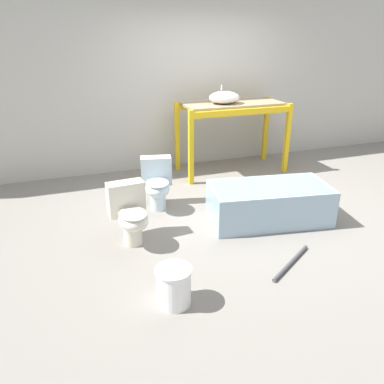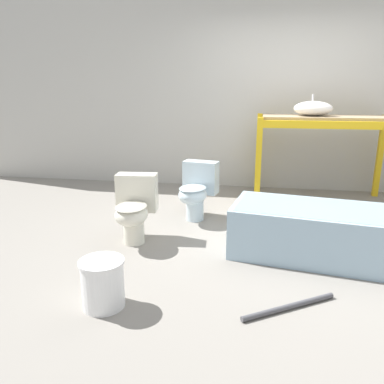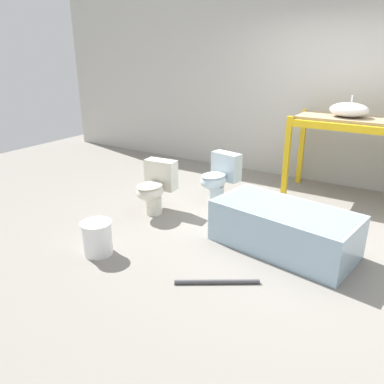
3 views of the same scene
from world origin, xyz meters
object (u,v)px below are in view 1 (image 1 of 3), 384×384
Objects in this scene: toilet_near at (130,213)px; bucket_white at (174,285)px; toilet_far at (157,182)px; bathtub_main at (269,201)px; sink_basin at (224,97)px.

toilet_near reaches higher than bucket_white.
bathtub_main is at bearing -22.96° from toilet_far.
bathtub_main is 1.68m from toilet_near.
bathtub_main is (-0.16, -1.78, -0.95)m from sink_basin.
toilet_near is 1.88× the size of bucket_white.
sink_basin is at bearing 94.01° from bathtub_main.
sink_basin is 0.74× the size of toilet_near.
toilet_near is 1.17m from bucket_white.
toilet_far is 1.88× the size of bucket_white.
bucket_white is (0.14, -1.14, -0.17)m from toilet_near.
bucket_white is at bearing -89.03° from toilet_far.
toilet_near is 1.00× the size of toilet_far.
sink_basin is 2.03m from bathtub_main.
bucket_white is at bearing -87.86° from toilet_near.
toilet_near is at bearing 96.99° from bucket_white.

